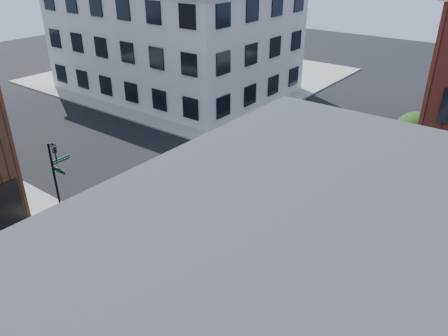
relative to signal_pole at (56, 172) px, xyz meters
The scene contains 8 objects.
ground 9.90m from the signal_pole, 44.81° to the left, with size 120.00×120.00×0.00m, color black.
sidewalk_nw 31.27m from the signal_pole, 117.29° to the left, with size 30.00×30.00×0.15m, color gray.
building_nw 25.92m from the signal_pole, 118.43° to the left, with size 22.00×16.00×11.00m, color silver.
tree_near 21.94m from the signal_pole, 49.38° to the left, with size 2.69×2.69×4.49m.
tree_far 26.78m from the signal_pole, 57.77° to the left, with size 2.43×2.43×4.07m.
signal_pole is the anchor object (origin of this frame).
box_truck 19.40m from the signal_pole, 10.77° to the left, with size 9.35×3.80×4.14m.
traffic_cone 2.89m from the signal_pole, 43.69° to the left, with size 0.48×0.48×0.71m.
Camera 1 is at (13.55, -17.96, 13.91)m, focal length 35.00 mm.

